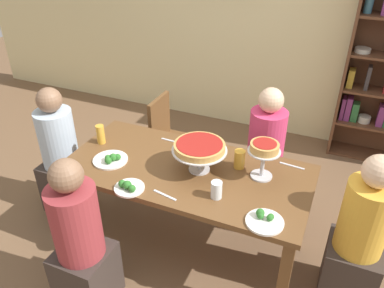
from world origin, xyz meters
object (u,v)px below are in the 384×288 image
(diner_near_left, at_px, (81,247))
(diner_head_east, at_px, (357,242))
(salad_plate_far_diner, at_px, (264,220))
(beer_glass_amber_tall, at_px, (101,134))
(chair_far_left, at_px, (171,138))
(dining_table, at_px, (187,179))
(personal_pizza_stand, at_px, (264,151))
(diner_far_right, at_px, (264,160))
(beer_glass_amber_short, at_px, (239,159))
(deep_dish_pizza_stand, at_px, (199,148))
(cutlery_fork_near, at_px, (292,166))
(cutlery_knife_near, at_px, (165,195))
(salad_plate_spare, at_px, (111,159))
(diner_head_west, at_px, (62,160))
(water_glass_clear_near, at_px, (216,190))
(salad_plate_near_diner, at_px, (128,187))
(cutlery_fork_far, at_px, (171,141))

(diner_near_left, bearing_deg, diner_head_east, -65.35)
(salad_plate_far_diner, distance_m, beer_glass_amber_tall, 1.45)
(chair_far_left, bearing_deg, dining_table, 33.99)
(diner_head_east, relative_size, salad_plate_far_diner, 5.06)
(personal_pizza_stand, relative_size, beer_glass_amber_tall, 1.77)
(diner_far_right, bearing_deg, beer_glass_amber_short, -7.77)
(diner_head_east, relative_size, deep_dish_pizza_stand, 2.99)
(cutlery_fork_near, bearing_deg, cutlery_knife_near, 48.82)
(personal_pizza_stand, bearing_deg, beer_glass_amber_tall, -177.22)
(diner_head_east, height_order, salad_plate_spare, diner_head_east)
(salad_plate_far_diner, bearing_deg, salad_plate_spare, 171.44)
(diner_near_left, bearing_deg, deep_dish_pizza_stand, -33.38)
(diner_far_right, distance_m, cutlery_knife_near, 1.14)
(diner_head_west, height_order, deep_dish_pizza_stand, diner_head_west)
(beer_glass_amber_tall, distance_m, water_glass_clear_near, 1.10)
(diner_far_right, height_order, salad_plate_far_diner, diner_far_right)
(beer_glass_amber_short, bearing_deg, water_glass_clear_near, -94.98)
(deep_dish_pizza_stand, height_order, salad_plate_spare, deep_dish_pizza_stand)
(chair_far_left, relative_size, beer_glass_amber_tall, 5.71)
(diner_head_west, height_order, water_glass_clear_near, diner_head_west)
(personal_pizza_stand, bearing_deg, diner_far_right, 99.98)
(salad_plate_near_diner, bearing_deg, water_glass_clear_near, 15.73)
(personal_pizza_stand, bearing_deg, beer_glass_amber_short, 165.19)
(diner_head_east, relative_size, personal_pizza_stand, 4.27)
(diner_far_right, bearing_deg, water_glass_clear_near, -6.62)
(beer_glass_amber_tall, bearing_deg, diner_near_left, -65.80)
(dining_table, xyz_separation_m, water_glass_clear_near, (0.30, -0.21, 0.15))
(salad_plate_spare, distance_m, beer_glass_amber_tall, 0.30)
(salad_plate_near_diner, bearing_deg, cutlery_fork_near, 36.75)
(diner_near_left, height_order, personal_pizza_stand, diner_near_left)
(salad_plate_spare, relative_size, beer_glass_amber_tall, 1.67)
(salad_plate_spare, relative_size, cutlery_knife_near, 1.42)
(diner_near_left, relative_size, cutlery_fork_near, 6.39)
(dining_table, xyz_separation_m, beer_glass_amber_tall, (-0.76, 0.06, 0.17))
(salad_plate_spare, relative_size, water_glass_clear_near, 2.17)
(diner_near_left, bearing_deg, salad_plate_far_diner, -68.51)
(cutlery_fork_near, xyz_separation_m, cutlery_knife_near, (-0.69, -0.66, 0.00))
(diner_near_left, bearing_deg, cutlery_knife_near, -45.12)
(salad_plate_near_diner, xyz_separation_m, cutlery_fork_far, (-0.01, 0.67, -0.02))
(diner_head_west, bearing_deg, cutlery_knife_near, -16.49)
(personal_pizza_stand, distance_m, cutlery_knife_near, 0.71)
(water_glass_clear_near, xyz_separation_m, cutlery_fork_near, (0.38, 0.54, -0.06))
(diner_far_right, bearing_deg, diner_head_west, -66.69)
(water_glass_clear_near, bearing_deg, diner_near_left, -144.05)
(diner_far_right, relative_size, salad_plate_far_diner, 5.06)
(chair_far_left, relative_size, salad_plate_far_diner, 3.83)
(cutlery_fork_far, bearing_deg, chair_far_left, -59.18)
(diner_head_west, relative_size, cutlery_fork_far, 6.39)
(salad_plate_far_diner, relative_size, beer_glass_amber_tall, 1.49)
(diner_near_left, xyz_separation_m, salad_plate_spare, (-0.14, 0.59, 0.27))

